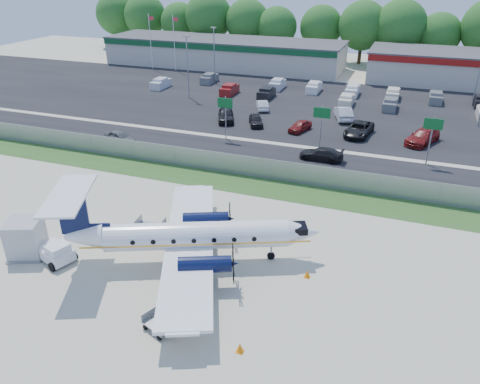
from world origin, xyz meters
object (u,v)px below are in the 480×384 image
(aircraft, at_px, (191,236))
(pushback_tug, at_px, (56,252))
(service_container, at_px, (26,239))
(baggage_cart_far, at_px, (158,324))
(baggage_cart_near, at_px, (151,226))

(aircraft, height_order, pushback_tug, aircraft)
(pushback_tug, relative_size, service_container, 0.98)
(aircraft, distance_m, baggage_cart_far, 7.00)
(pushback_tug, distance_m, baggage_cart_far, 10.58)
(baggage_cart_near, bearing_deg, baggage_cart_far, -57.79)
(baggage_cart_near, bearing_deg, service_container, -139.43)
(aircraft, relative_size, baggage_cart_far, 8.65)
(baggage_cart_far, bearing_deg, pushback_tug, 160.23)
(aircraft, distance_m, service_container, 11.67)
(service_container, bearing_deg, pushback_tug, 0.57)
(baggage_cart_near, height_order, service_container, service_container)
(service_container, bearing_deg, baggage_cart_far, -16.06)
(pushback_tug, xyz_separation_m, baggage_cart_near, (4.17, 5.60, -0.18))
(baggage_cart_far, height_order, service_container, service_container)
(aircraft, distance_m, pushback_tug, 9.46)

